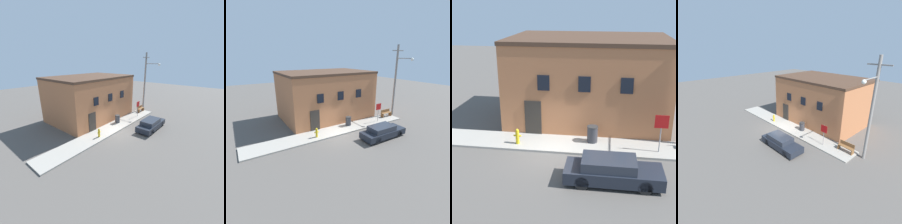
% 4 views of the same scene
% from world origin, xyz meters
% --- Properties ---
extents(ground_plane, '(80.00, 80.00, 0.00)m').
position_xyz_m(ground_plane, '(0.00, 0.00, 0.00)').
color(ground_plane, '#56514C').
extents(sidewalk, '(17.16, 2.23, 0.12)m').
position_xyz_m(sidewalk, '(0.00, 1.11, 0.06)').
color(sidewalk, '#9E998E').
rests_on(sidewalk, ground).
extents(brick_building, '(10.21, 7.08, 5.60)m').
position_xyz_m(brick_building, '(1.44, 5.71, 2.80)').
color(brick_building, '#B26B42').
rests_on(brick_building, ground).
extents(fire_hydrant, '(0.44, 0.21, 0.89)m').
position_xyz_m(fire_hydrant, '(-2.15, 0.69, 0.57)').
color(fire_hydrant, gold).
rests_on(fire_hydrant, sidewalk).
extents(stop_sign, '(0.71, 0.06, 2.08)m').
position_xyz_m(stop_sign, '(5.60, 0.76, 1.59)').
color(stop_sign, gray).
rests_on(stop_sign, sidewalk).
extents(bench, '(1.45, 0.44, 0.87)m').
position_xyz_m(bench, '(7.67, 1.46, 0.56)').
color(bench, brown).
rests_on(bench, sidewalk).
extents(trash_bin, '(0.62, 0.62, 0.96)m').
position_xyz_m(trash_bin, '(2.01, 1.53, 0.60)').
color(trash_bin, '#333338').
rests_on(trash_bin, sidewalk).
extents(utility_pole, '(1.80, 2.33, 8.58)m').
position_xyz_m(utility_pole, '(9.19, 1.68, 4.62)').
color(utility_pole, gray).
rests_on(utility_pole, ground).
extents(parked_car, '(4.36, 1.63, 1.21)m').
position_xyz_m(parked_car, '(3.11, -2.42, 0.59)').
color(parked_car, black).
rests_on(parked_car, ground).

